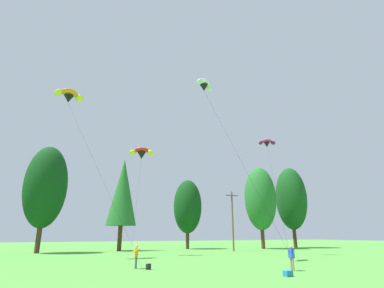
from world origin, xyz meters
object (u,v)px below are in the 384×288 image
Objects in this scene: parafoil_kite_high_red_yellow at (142,153)px; parafoil_kite_low_magenta at (267,143)px; utility_pole at (233,219)px; parafoil_kite_mid_white at (204,85)px; kite_flyer_mid at (291,256)px; picnic_cooler at (288,274)px; backpack at (148,267)px; parafoil_kite_far_orange at (69,96)px; kite_flyer_near at (136,254)px.

parafoil_kite_high_red_yellow is 1.05× the size of parafoil_kite_low_magenta.
utility_pole is 0.51× the size of parafoil_kite_mid_white.
parafoil_kite_low_magenta reaches higher than utility_pole.
kite_flyer_mid is 3.34m from picnic_cooler.
kite_flyer_mid is 10.19m from backpack.
kite_flyer_mid is 0.10× the size of parafoil_kite_mid_white.
picnic_cooler is (2.95, -22.08, -12.49)m from parafoil_kite_high_red_yellow.
parafoil_kite_low_magenta is 35.23× the size of backpack.
parafoil_kite_mid_white is at bearing -35.53° from parafoil_kite_far_orange.
kite_flyer_near is 1.41m from backpack.
parafoil_kite_low_magenta is at bearing 46.90° from picnic_cooler.
parafoil_kite_mid_white is (3.56, -10.83, 5.49)m from parafoil_kite_high_red_yellow.
kite_flyer_near is 24.48m from parafoil_kite_low_magenta.
parafoil_kite_high_red_yellow is 0.85× the size of parafoil_kite_far_orange.
kite_flyer_near is 4.23× the size of backpack.
parafoil_kite_low_magenta reaches higher than kite_flyer_mid.
kite_flyer_mid is (-10.96, -23.85, -3.79)m from utility_pole.
parafoil_kite_far_orange is at bearing 144.47° from parafoil_kite_mid_white.
kite_flyer_mid is at bearing -32.94° from kite_flyer_near.
kite_flyer_near is at bearing 147.06° from kite_flyer_mid.
parafoil_kite_far_orange is (-13.14, 9.39, 0.03)m from parafoil_kite_mid_white.
backpack is (6.20, -13.33, -17.98)m from parafoil_kite_far_orange.
picnic_cooler is at bearing -93.07° from parafoil_kite_mid_white.
kite_flyer_mid reaches higher than backpack.
parafoil_kite_high_red_yellow is 37.14× the size of backpack.
parafoil_kite_low_magenta reaches higher than kite_flyer_near.
backpack is at bearing -102.89° from parafoil_kite_high_red_yellow.
kite_flyer_mid is at bearing -74.91° from parafoil_kite_high_red_yellow.
parafoil_kite_mid_white is at bearing 21.48° from kite_flyer_near.
utility_pole is 29.67m from parafoil_kite_far_orange.
utility_pole is 29.60m from picnic_cooler.
parafoil_kite_high_red_yellow is at bearing 73.68° from kite_flyer_near.
kite_flyer_mid is 3.25× the size of picnic_cooler.
picnic_cooler is (-12.32, -15.42, -14.04)m from parafoil_kite_low_magenta.
kite_flyer_mid is 19.51m from parafoil_kite_mid_white.
kite_flyer_mid is 0.10× the size of parafoil_kite_far_orange.
parafoil_kite_high_red_yellow reaches higher than backpack.
parafoil_kite_mid_white is 13.05m from parafoil_kite_low_magenta.
parafoil_kite_high_red_yellow reaches higher than kite_flyer_near.
parafoil_kite_mid_white is at bearing -130.88° from utility_pole.
parafoil_kite_high_red_yellow is 25.54m from picnic_cooler.
parafoil_kite_high_red_yellow is at bearing 156.46° from parafoil_kite_low_magenta.
parafoil_kite_high_red_yellow reaches higher than picnic_cooler.
parafoil_kite_far_orange is at bearing 128.99° from kite_flyer_mid.
parafoil_kite_mid_white reaches higher than kite_flyer_near.
parafoil_kite_far_orange is (-9.59, -1.44, 5.52)m from parafoil_kite_high_red_yellow.
picnic_cooler is (-2.42, -2.15, -0.82)m from kite_flyer_mid.
kite_flyer_mid is at bearing -69.03° from backpack.
parafoil_kite_mid_white reaches higher than backpack.
parafoil_kite_mid_white is at bearing -160.39° from parafoil_kite_low_magenta.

